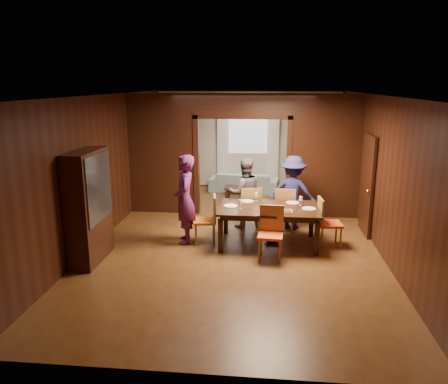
# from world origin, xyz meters

# --- Properties ---
(floor) EXTENTS (9.00, 9.00, 0.00)m
(floor) POSITION_xyz_m (0.00, 0.00, 0.00)
(floor) COLOR #503116
(floor) RESTS_ON ground
(ceiling) EXTENTS (5.50, 9.00, 0.02)m
(ceiling) POSITION_xyz_m (0.00, 0.00, 2.90)
(ceiling) COLOR silver
(ceiling) RESTS_ON room_walls
(room_walls) EXTENTS (5.52, 9.01, 2.90)m
(room_walls) POSITION_xyz_m (0.00, 1.89, 1.51)
(room_walls) COLOR black
(room_walls) RESTS_ON floor
(person_purple) EXTENTS (0.54, 0.72, 1.78)m
(person_purple) POSITION_xyz_m (-1.01, -0.43, 0.89)
(person_purple) COLOR #59205D
(person_purple) RESTS_ON floor
(person_grey) EXTENTS (0.89, 0.77, 1.56)m
(person_grey) POSITION_xyz_m (0.12, 0.64, 0.78)
(person_grey) COLOR #54535A
(person_grey) RESTS_ON floor
(person_navy) EXTENTS (1.17, 0.86, 1.62)m
(person_navy) POSITION_xyz_m (1.17, 0.65, 0.81)
(person_navy) COLOR #1F1D49
(person_navy) RESTS_ON floor
(sofa) EXTENTS (2.06, 0.97, 0.58)m
(sofa) POSITION_xyz_m (-0.07, 3.85, 0.29)
(sofa) COLOR #91B4BE
(sofa) RESTS_ON floor
(serving_bowl) EXTENTS (0.33, 0.33, 0.08)m
(serving_bowl) POSITION_xyz_m (0.73, -0.28, 0.80)
(serving_bowl) COLOR black
(serving_bowl) RESTS_ON dining_table
(dining_table) EXTENTS (1.95, 1.21, 0.76)m
(dining_table) POSITION_xyz_m (0.65, -0.39, 0.38)
(dining_table) COLOR black
(dining_table) RESTS_ON floor
(coffee_table) EXTENTS (0.80, 0.50, 0.40)m
(coffee_table) POSITION_xyz_m (-0.14, 2.78, 0.20)
(coffee_table) COLOR black
(coffee_table) RESTS_ON floor
(chair_left) EXTENTS (0.50, 0.50, 0.97)m
(chair_left) POSITION_xyz_m (-0.62, -0.43, 0.48)
(chair_left) COLOR #C45D12
(chair_left) RESTS_ON floor
(chair_right) EXTENTS (0.48, 0.48, 0.97)m
(chair_right) POSITION_xyz_m (1.84, -0.38, 0.48)
(chair_right) COLOR #E54515
(chair_right) RESTS_ON floor
(chair_far_l) EXTENTS (0.51, 0.51, 0.97)m
(chair_far_l) POSITION_xyz_m (0.25, 0.49, 0.48)
(chair_far_l) COLOR #C75D12
(chair_far_l) RESTS_ON floor
(chair_far_r) EXTENTS (0.50, 0.50, 0.97)m
(chair_far_r) POSITION_xyz_m (1.02, 0.49, 0.48)
(chair_far_r) COLOR red
(chair_far_r) RESTS_ON floor
(chair_near) EXTENTS (0.47, 0.47, 0.97)m
(chair_near) POSITION_xyz_m (0.69, -1.16, 0.48)
(chair_near) COLOR #ED4716
(chair_near) RESTS_ON floor
(hutch) EXTENTS (0.40, 1.20, 2.00)m
(hutch) POSITION_xyz_m (-2.53, -1.50, 1.00)
(hutch) COLOR black
(hutch) RESTS_ON floor
(door_right) EXTENTS (0.06, 0.90, 2.10)m
(door_right) POSITION_xyz_m (2.70, 0.50, 1.05)
(door_right) COLOR black
(door_right) RESTS_ON floor
(window_far) EXTENTS (1.20, 0.03, 1.30)m
(window_far) POSITION_xyz_m (0.00, 4.44, 1.70)
(window_far) COLOR silver
(window_far) RESTS_ON back_wall
(curtain_left) EXTENTS (0.35, 0.06, 2.40)m
(curtain_left) POSITION_xyz_m (-0.75, 4.40, 1.25)
(curtain_left) COLOR white
(curtain_left) RESTS_ON back_wall
(curtain_right) EXTENTS (0.35, 0.06, 2.40)m
(curtain_right) POSITION_xyz_m (0.75, 4.40, 1.25)
(curtain_right) COLOR white
(curtain_right) RESTS_ON back_wall
(plate_left) EXTENTS (0.27, 0.27, 0.01)m
(plate_left) POSITION_xyz_m (-0.11, -0.37, 0.77)
(plate_left) COLOR white
(plate_left) RESTS_ON dining_table
(plate_far_l) EXTENTS (0.27, 0.27, 0.01)m
(plate_far_l) POSITION_xyz_m (0.21, 0.00, 0.77)
(plate_far_l) COLOR silver
(plate_far_l) RESTS_ON dining_table
(plate_far_r) EXTENTS (0.27, 0.27, 0.01)m
(plate_far_r) POSITION_xyz_m (1.13, -0.02, 0.77)
(plate_far_r) COLOR silver
(plate_far_r) RESTS_ON dining_table
(plate_right) EXTENTS (0.27, 0.27, 0.01)m
(plate_right) POSITION_xyz_m (1.42, -0.42, 0.77)
(plate_right) COLOR silver
(plate_right) RESTS_ON dining_table
(plate_near) EXTENTS (0.27, 0.27, 0.01)m
(plate_near) POSITION_xyz_m (0.64, -0.74, 0.77)
(plate_near) COLOR silver
(plate_near) RESTS_ON dining_table
(platter_a) EXTENTS (0.30, 0.20, 0.04)m
(platter_a) POSITION_xyz_m (0.63, -0.49, 0.78)
(platter_a) COLOR gray
(platter_a) RESTS_ON dining_table
(platter_b) EXTENTS (0.30, 0.20, 0.04)m
(platter_b) POSITION_xyz_m (0.95, -0.64, 0.78)
(platter_b) COLOR gray
(platter_b) RESTS_ON dining_table
(wineglass_left) EXTENTS (0.08, 0.08, 0.18)m
(wineglass_left) POSITION_xyz_m (0.09, -0.54, 0.85)
(wineglass_left) COLOR silver
(wineglass_left) RESTS_ON dining_table
(wineglass_far) EXTENTS (0.08, 0.08, 0.18)m
(wineglass_far) POSITION_xyz_m (0.39, 0.07, 0.85)
(wineglass_far) COLOR white
(wineglass_far) RESTS_ON dining_table
(wineglass_right) EXTENTS (0.08, 0.08, 0.18)m
(wineglass_right) POSITION_xyz_m (1.28, -0.17, 0.85)
(wineglass_right) COLOR white
(wineglass_right) RESTS_ON dining_table
(tumbler) EXTENTS (0.07, 0.07, 0.14)m
(tumbler) POSITION_xyz_m (0.68, -0.71, 0.83)
(tumbler) COLOR white
(tumbler) RESTS_ON dining_table
(condiment_jar) EXTENTS (0.08, 0.08, 0.11)m
(condiment_jar) POSITION_xyz_m (0.52, -0.41, 0.82)
(condiment_jar) COLOR #492711
(condiment_jar) RESTS_ON dining_table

